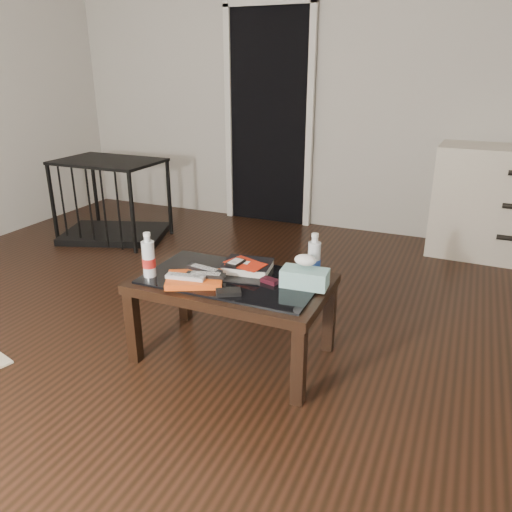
{
  "coord_description": "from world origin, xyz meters",
  "views": [
    {
      "loc": [
        1.45,
        -2.13,
        1.49
      ],
      "look_at": [
        0.47,
        0.13,
        0.55
      ],
      "focal_mm": 35.0,
      "sensor_mm": 36.0,
      "label": 1
    }
  ],
  "objects": [
    {
      "name": "ground",
      "position": [
        0.0,
        0.0,
        0.0
      ],
      "size": [
        5.0,
        5.0,
        0.0
      ],
      "primitive_type": "plane",
      "color": "black",
      "rests_on": "ground"
    },
    {
      "name": "dvd_mailers",
      "position": [
        0.42,
        0.11,
        0.51
      ],
      "size": [
        0.22,
        0.19,
        0.01
      ],
      "primitive_type": "cube",
      "rotation": [
        0.0,
        0.0,
        -0.35
      ],
      "color": "red",
      "rests_on": "textbook"
    },
    {
      "name": "pet_crate",
      "position": [
        -1.49,
        1.39,
        0.23
      ],
      "size": [
        1.05,
        0.86,
        0.71
      ],
      "rotation": [
        0.0,
        0.0,
        0.33
      ],
      "color": "black",
      "rests_on": "ground"
    },
    {
      "name": "ipod",
      "position": [
        0.38,
        0.07,
        0.52
      ],
      "size": [
        0.08,
        0.11,
        0.02
      ],
      "primitive_type": "cube",
      "rotation": [
        0.0,
        0.0,
        -0.12
      ],
      "color": "black",
      "rests_on": "dvd_mailers"
    },
    {
      "name": "water_bottle_right",
      "position": [
        0.78,
        0.18,
        0.58
      ],
      "size": [
        0.08,
        0.08,
        0.24
      ],
      "primitive_type": "cylinder",
      "rotation": [
        0.0,
        0.0,
        -0.17
      ],
      "color": "silver",
      "rests_on": "coffee_table"
    },
    {
      "name": "magazines",
      "position": [
        0.24,
        -0.12,
        0.48
      ],
      "size": [
        0.34,
        0.31,
        0.03
      ],
      "primitive_type": "cube",
      "rotation": [
        0.0,
        0.0,
        0.45
      ],
      "color": "#DC4C14",
      "rests_on": "coffee_table"
    },
    {
      "name": "coffee_table",
      "position": [
        0.39,
        0.01,
        0.4
      ],
      "size": [
        1.0,
        0.6,
        0.46
      ],
      "color": "black",
      "rests_on": "ground"
    },
    {
      "name": "wallet",
      "position": [
        0.46,
        -0.18,
        0.47
      ],
      "size": [
        0.14,
        0.12,
        0.02
      ],
      "primitive_type": "cube",
      "rotation": [
        0.0,
        0.0,
        0.53
      ],
      "color": "black",
      "rests_on": "coffee_table"
    },
    {
      "name": "textbook",
      "position": [
        0.42,
        0.13,
        0.48
      ],
      "size": [
        0.28,
        0.23,
        0.05
      ],
      "primitive_type": "cube",
      "rotation": [
        0.0,
        0.0,
        0.14
      ],
      "color": "black",
      "rests_on": "coffee_table"
    },
    {
      "name": "room_shell",
      "position": [
        0.0,
        0.0,
        1.62
      ],
      "size": [
        5.0,
        5.0,
        5.0
      ],
      "color": "beige",
      "rests_on": "ground"
    },
    {
      "name": "doorway",
      "position": [
        -0.4,
        2.47,
        1.02
      ],
      "size": [
        0.9,
        0.08,
        2.07
      ],
      "color": "black",
      "rests_on": "ground"
    },
    {
      "name": "tissue_box",
      "position": [
        0.77,
        0.05,
        0.51
      ],
      "size": [
        0.24,
        0.14,
        0.09
      ],
      "primitive_type": "cube",
      "rotation": [
        0.0,
        0.0,
        0.07
      ],
      "color": "teal",
      "rests_on": "coffee_table"
    },
    {
      "name": "remote_black_front",
      "position": [
        0.3,
        -0.1,
        0.5
      ],
      "size": [
        0.21,
        0.1,
        0.02
      ],
      "primitive_type": "cube",
      "rotation": [
        0.0,
        0.0,
        0.24
      ],
      "color": "black",
      "rests_on": "magazines"
    },
    {
      "name": "remote_silver",
      "position": [
        0.21,
        -0.16,
        0.5
      ],
      "size": [
        0.21,
        0.08,
        0.02
      ],
      "primitive_type": "cube",
      "rotation": [
        0.0,
        0.0,
        0.15
      ],
      "color": "#A6A5AA",
      "rests_on": "magazines"
    },
    {
      "name": "water_bottle_left",
      "position": [
        -0.01,
        -0.14,
        0.58
      ],
      "size": [
        0.08,
        0.08,
        0.24
      ],
      "primitive_type": "cylinder",
      "rotation": [
        0.0,
        0.0,
        0.32
      ],
      "color": "silver",
      "rests_on": "coffee_table"
    },
    {
      "name": "remote_black_back",
      "position": [
        0.25,
        -0.04,
        0.5
      ],
      "size": [
        0.21,
        0.08,
        0.02
      ],
      "primitive_type": "cube",
      "rotation": [
        0.0,
        0.0,
        -0.16
      ],
      "color": "black",
      "rests_on": "magazines"
    },
    {
      "name": "flip_phone",
      "position": [
        0.6,
        0.02,
        0.47
      ],
      "size": [
        0.1,
        0.07,
        0.02
      ],
      "primitive_type": "cube",
      "rotation": [
        0.0,
        0.0,
        -0.26
      ],
      "color": "black",
      "rests_on": "coffee_table"
    }
  ]
}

